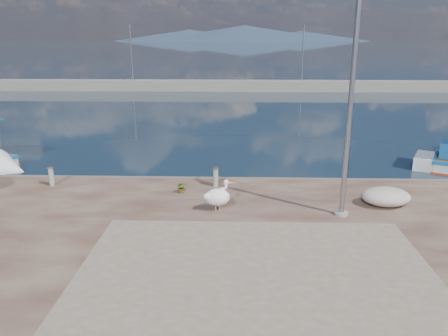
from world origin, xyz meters
TOP-DOWN VIEW (x-y plane):
  - ground at (0.00, 0.00)m, footprint 1400.00×1400.00m
  - quay_patch at (1.00, -3.00)m, footprint 9.00×7.00m
  - breakwater at (-0.00, 40.00)m, footprint 120.00×2.20m
  - mountains at (4.39, 650.00)m, footprint 370.00×280.00m
  - pelican at (-0.13, 1.42)m, footprint 1.14×0.72m
  - lamp_post at (3.98, 1.22)m, footprint 0.44×0.96m
  - bollard_near at (-0.33, 3.94)m, footprint 0.26×0.26m
  - bollard_far at (-6.84, 3.82)m, footprint 0.26×0.26m
  - potted_plant at (-1.58, 3.16)m, footprint 0.49×0.46m
  - net_pile_d at (5.72, 2.11)m, footprint 1.69×1.27m

SIDE VIEW (x-z plane):
  - ground at x=0.00m, z-range 0.00..0.00m
  - quay_patch at x=1.00m, z-range 0.50..0.51m
  - breakwater at x=0.00m, z-range -3.15..4.35m
  - potted_plant at x=-1.58m, z-range 0.50..0.95m
  - net_pile_d at x=5.72m, z-range 0.50..1.13m
  - bollard_near at x=-0.33m, z-range 0.53..1.33m
  - bollard_far at x=-6.84m, z-range 0.53..1.34m
  - pelican at x=-0.13m, z-range 0.47..1.56m
  - lamp_post at x=3.98m, z-range 0.30..7.30m
  - mountains at x=4.39m, z-range -1.49..20.51m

